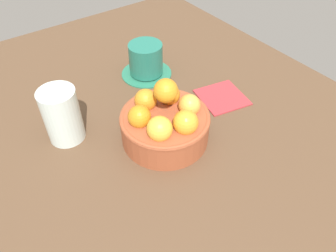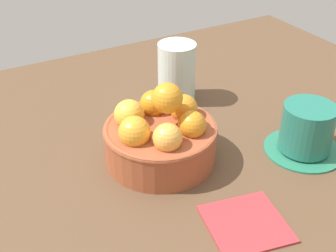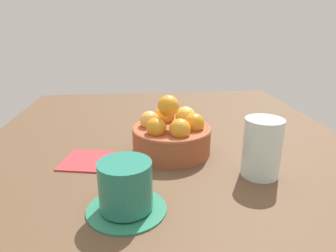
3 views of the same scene
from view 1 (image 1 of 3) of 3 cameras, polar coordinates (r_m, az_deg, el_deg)
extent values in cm
cube|color=brown|center=(62.57, -0.50, -3.10)|extent=(111.19, 84.10, 3.18)
cylinder|color=#9E4C2D|center=(59.46, -0.52, -0.20)|extent=(16.02, 16.02, 5.58)
torus|color=#9E4C2D|center=(57.84, -0.54, 1.51)|extent=(16.22, 16.22, 1.00)
sphere|color=#F6AB45|center=(58.11, 3.76, 3.67)|extent=(3.97, 3.97, 3.97)
sphere|color=orange|center=(60.31, 0.28, 5.49)|extent=(3.91, 3.91, 3.91)
sphere|color=orange|center=(59.24, -3.93, 4.56)|extent=(4.10, 4.10, 4.10)
sphere|color=orange|center=(55.86, -5.02, 1.64)|extent=(4.08, 4.08, 4.08)
sphere|color=#F2B23B|center=(53.48, -1.48, -0.49)|extent=(4.36, 4.36, 4.36)
sphere|color=gold|center=(54.66, 3.11, 0.63)|extent=(4.37, 4.37, 4.37)
sphere|color=orange|center=(55.36, -0.39, 6.19)|extent=(4.24, 4.24, 4.24)
cylinder|color=#29785A|center=(77.62, -3.76, 9.25)|extent=(11.66, 11.66, 0.60)
cylinder|color=#237260|center=(75.54, -3.89, 11.65)|extent=(7.65, 7.65, 7.05)
cylinder|color=silver|center=(61.17, -18.02, 1.80)|extent=(6.64, 6.64, 10.48)
cube|color=#B23338|center=(71.18, 9.42, 5.08)|extent=(11.08, 10.98, 0.60)
camera|label=2|loc=(0.73, 53.30, 25.82)|focal=48.52mm
camera|label=3|loc=(0.99, -19.98, 31.07)|focal=32.16mm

